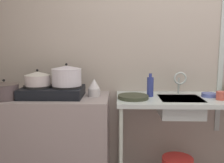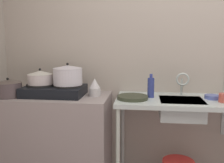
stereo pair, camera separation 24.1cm
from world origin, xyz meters
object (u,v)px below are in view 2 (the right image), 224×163
at_px(pot_on_right_burner, 68,75).
at_px(frying_pan, 132,97).
at_px(faucet, 182,81).
at_px(percolator, 95,87).
at_px(sink_basin, 181,109).
at_px(pot_on_left_burner, 40,77).
at_px(cup_by_rack, 224,98).
at_px(small_bowl_on_drainboard, 212,97).
at_px(pot_beside_stove, 8,89).
at_px(bottle_by_sink, 151,87).
at_px(stove, 54,90).

xyz_separation_m(pot_on_right_burner, frying_pan, (0.62, -0.07, -0.19)).
bearing_deg(frying_pan, faucet, 21.70).
relative_size(percolator, sink_basin, 0.43).
height_order(pot_on_left_burner, faucet, pot_on_left_burner).
bearing_deg(sink_basin, cup_by_rack, -9.73).
relative_size(pot_on_right_burner, small_bowl_on_drainboard, 2.06).
height_order(frying_pan, small_bowl_on_drainboard, small_bowl_on_drainboard).
xyz_separation_m(pot_on_left_burner, faucet, (1.37, 0.12, -0.03)).
height_order(pot_beside_stove, percolator, pot_beside_stove).
bearing_deg(small_bowl_on_drainboard, bottle_by_sink, 179.95).
relative_size(stove, percolator, 3.41).
relative_size(pot_on_right_burner, faucet, 1.23).
xyz_separation_m(pot_on_right_burner, pot_beside_stove, (-0.55, -0.12, -0.12)).
relative_size(pot_on_left_burner, small_bowl_on_drainboard, 1.77).
height_order(pot_on_right_burner, small_bowl_on_drainboard, pot_on_right_burner).
xyz_separation_m(stove, faucet, (1.23, 0.12, 0.10)).
height_order(pot_on_right_burner, sink_basin, pot_on_right_burner).
xyz_separation_m(pot_beside_stove, sink_basin, (1.61, 0.08, -0.17)).
relative_size(pot_beside_stove, sink_basin, 0.66).
relative_size(percolator, small_bowl_on_drainboard, 1.23).
relative_size(stove, pot_on_left_burner, 2.38).
xyz_separation_m(percolator, bottle_by_sink, (0.54, -0.00, 0.01)).
relative_size(pot_beside_stove, percolator, 1.51).
height_order(pot_on_left_burner, cup_by_rack, pot_on_left_burner).
xyz_separation_m(frying_pan, cup_by_rack, (0.79, -0.03, 0.02)).
xyz_separation_m(pot_on_right_burner, small_bowl_on_drainboard, (1.35, 0.03, -0.19)).
xyz_separation_m(pot_on_right_burner, percolator, (0.26, 0.04, -0.12)).
xyz_separation_m(sink_basin, faucet, (0.02, 0.16, 0.23)).
distance_m(pot_on_right_burner, frying_pan, 0.66).
bearing_deg(frying_pan, bottle_by_sink, 30.27).
bearing_deg(stove, small_bowl_on_drainboard, 1.22).
bearing_deg(pot_on_left_burner, stove, -0.00).
distance_m(stove, pot_on_right_burner, 0.21).
height_order(stove, faucet, faucet).
bearing_deg(bottle_by_sink, sink_basin, -14.11).
bearing_deg(pot_on_left_burner, pot_beside_stove, -156.13).
xyz_separation_m(faucet, frying_pan, (-0.47, -0.19, -0.13)).
height_order(percolator, bottle_by_sink, bottle_by_sink).
distance_m(frying_pan, bottle_by_sink, 0.21).
distance_m(stove, pot_on_left_burner, 0.19).
xyz_separation_m(pot_on_right_burner, bottle_by_sink, (0.79, 0.03, -0.11)).
bearing_deg(small_bowl_on_drainboard, percolator, 179.81).
height_order(sink_basin, faucet, faucet).
distance_m(pot_on_left_burner, pot_on_right_burner, 0.28).
height_order(pot_on_left_burner, small_bowl_on_drainboard, pot_on_left_burner).
relative_size(small_bowl_on_drainboard, bottle_by_sink, 0.62).
bearing_deg(bottle_by_sink, pot_on_left_burner, -178.28).
xyz_separation_m(percolator, small_bowl_on_drainboard, (1.10, -0.00, -0.06)).
relative_size(pot_on_right_burner, pot_beside_stove, 1.10).
distance_m(pot_on_left_burner, cup_by_rack, 1.70).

